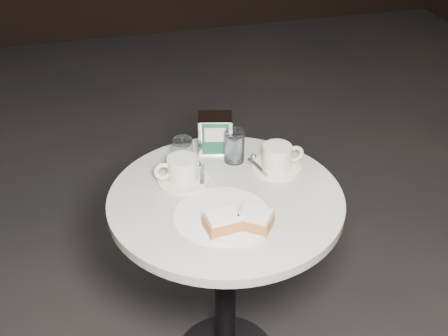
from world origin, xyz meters
TOP-DOWN VIEW (x-y plane):
  - cafe_table at (0.00, 0.00)m, footprint 0.70×0.70m
  - sugar_spill at (-0.04, -0.09)m, footprint 0.34×0.34m
  - beignet_plate at (-0.01, -0.16)m, footprint 0.21×0.21m
  - coffee_cup_left at (-0.11, 0.11)m, footprint 0.17×0.16m
  - coffee_cup_right at (0.20, 0.10)m, footprint 0.17×0.17m
  - water_glass_left at (-0.09, 0.18)m, footprint 0.08×0.08m
  - water_glass_right at (0.08, 0.18)m, footprint 0.09×0.09m
  - napkin_dispenser at (0.03, 0.26)m, footprint 0.13×0.11m

SIDE VIEW (x-z plane):
  - cafe_table at x=0.00m, z-range 0.17..0.92m
  - sugar_spill at x=-0.04m, z-range 0.74..0.75m
  - beignet_plate at x=-0.01m, z-range 0.74..0.80m
  - coffee_cup_right at x=0.20m, z-range 0.74..0.82m
  - coffee_cup_left at x=-0.11m, z-range 0.74..0.82m
  - water_glass_left at x=-0.09m, z-range 0.74..0.84m
  - water_glass_right at x=0.08m, z-range 0.74..0.85m
  - napkin_dispenser at x=0.03m, z-range 0.75..0.87m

